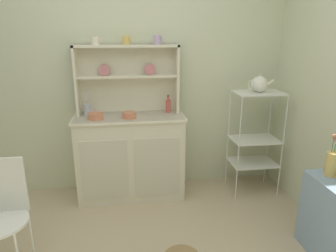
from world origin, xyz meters
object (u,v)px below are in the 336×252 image
object	(u,v)px
wire_chair	(1,209)
cup_cream_0	(95,41)
side_shelf_blue	(334,220)
jam_bottle	(168,106)
hutch_shelf_unit	(127,74)
utensil_jar	(88,109)
hutch_cabinet	(131,155)
flower_vase	(332,163)
bakers_rack	(255,131)
porcelain_teapot	(259,84)
bowl_mixing_large	(96,116)

from	to	relation	value
wire_chair	cup_cream_0	bearing A→B (deg)	81.67
side_shelf_blue	jam_bottle	bearing A→B (deg)	131.00
hutch_shelf_unit	utensil_jar	xyz separation A→B (m)	(-0.40, -0.09, -0.33)
hutch_cabinet	flower_vase	world-z (taller)	flower_vase
wire_chair	utensil_jar	bearing A→B (deg)	85.51
bakers_rack	utensil_jar	xyz separation A→B (m)	(-1.68, 0.16, 0.25)
side_shelf_blue	utensil_jar	xyz separation A→B (m)	(-1.87, 1.22, 0.61)
cup_cream_0	porcelain_teapot	bearing A→B (deg)	-7.34
hutch_shelf_unit	hutch_cabinet	bearing A→B (deg)	-90.00
bakers_rack	jam_bottle	size ratio (longest dim) A/B	6.03
hutch_shelf_unit	cup_cream_0	bearing A→B (deg)	-171.82
cup_cream_0	jam_bottle	distance (m)	0.94
cup_cream_0	flower_vase	world-z (taller)	cup_cream_0
hutch_cabinet	cup_cream_0	size ratio (longest dim) A/B	12.11
bowl_mixing_large	flower_vase	size ratio (longest dim) A/B	0.44
hutch_cabinet	bakers_rack	distance (m)	1.30
jam_bottle	utensil_jar	world-z (taller)	utensil_jar
hutch_shelf_unit	bowl_mixing_large	size ratio (longest dim) A/B	7.12
bowl_mixing_large	bakers_rack	bearing A→B (deg)	-0.22
side_shelf_blue	jam_bottle	world-z (taller)	jam_bottle
hutch_shelf_unit	jam_bottle	size ratio (longest dim) A/B	5.66
side_shelf_blue	wire_chair	size ratio (longest dim) A/B	0.72
bakers_rack	side_shelf_blue	xyz separation A→B (m)	(0.19, -1.06, -0.36)
wire_chair	bowl_mixing_large	world-z (taller)	bowl_mixing_large
hutch_cabinet	bakers_rack	bearing A→B (deg)	-3.55
side_shelf_blue	cup_cream_0	bearing A→B (deg)	144.23
porcelain_teapot	cup_cream_0	bearing A→B (deg)	172.66
side_shelf_blue	wire_chair	xyz separation A→B (m)	(-2.34, 0.14, 0.21)
bakers_rack	jam_bottle	world-z (taller)	bakers_rack
cup_cream_0	flower_vase	xyz separation A→B (m)	(1.75, -1.14, -0.85)
hutch_cabinet	utensil_jar	world-z (taller)	utensil_jar
jam_bottle	flower_vase	world-z (taller)	jam_bottle
cup_cream_0	jam_bottle	xyz separation A→B (m)	(0.69, -0.04, -0.64)
porcelain_teapot	side_shelf_blue	bearing A→B (deg)	-80.00
side_shelf_blue	cup_cream_0	world-z (taller)	cup_cream_0
jam_bottle	side_shelf_blue	bearing A→B (deg)	-49.00
hutch_cabinet	porcelain_teapot	bearing A→B (deg)	-3.56
bowl_mixing_large	jam_bottle	xyz separation A→B (m)	(0.71, 0.16, 0.04)
jam_bottle	flower_vase	xyz separation A→B (m)	(1.07, -1.11, -0.21)
hutch_shelf_unit	jam_bottle	distance (m)	0.52
hutch_cabinet	side_shelf_blue	size ratio (longest dim) A/B	1.76
bowl_mixing_large	utensil_jar	world-z (taller)	utensil_jar
utensil_jar	hutch_cabinet	bearing A→B (deg)	-10.96
hutch_shelf_unit	cup_cream_0	world-z (taller)	cup_cream_0
side_shelf_blue	flower_vase	bearing A→B (deg)	89.83
bakers_rack	cup_cream_0	distance (m)	1.82
hutch_cabinet	wire_chair	xyz separation A→B (m)	(-0.87, -1.00, 0.08)
utensil_jar	flower_vase	size ratio (longest dim) A/B	0.76
hutch_cabinet	jam_bottle	bearing A→B (deg)	12.20
flower_vase	wire_chair	bearing A→B (deg)	179.56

